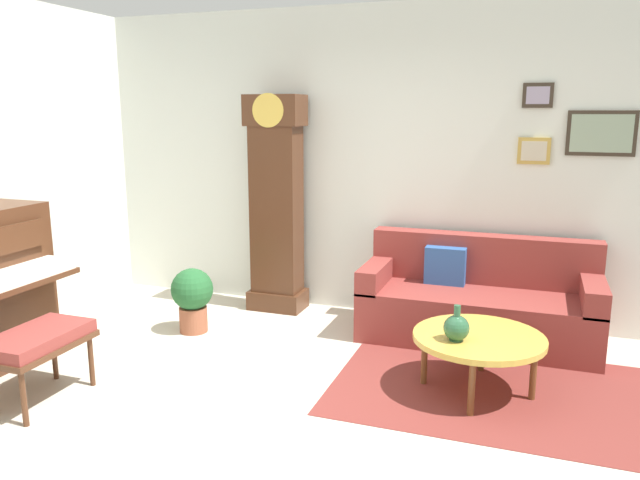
{
  "coord_description": "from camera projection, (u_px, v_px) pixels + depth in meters",
  "views": [
    {
      "loc": [
        1.59,
        -3.1,
        1.88
      ],
      "look_at": [
        -0.0,
        1.39,
        0.87
      ],
      "focal_mm": 34.45,
      "sensor_mm": 36.0,
      "label": 1
    }
  ],
  "objects": [
    {
      "name": "ground_plane",
      "position": [
        245.0,
        430.0,
        3.78
      ],
      "size": [
        6.4,
        6.0,
        0.1
      ],
      "primitive_type": "cube",
      "color": "beige"
    },
    {
      "name": "wall_back",
      "position": [
        358.0,
        163.0,
        5.69
      ],
      "size": [
        5.3,
        0.13,
        2.8
      ],
      "color": "silver",
      "rests_on": "ground_plane"
    },
    {
      "name": "area_rug",
      "position": [
        489.0,
        389.0,
        4.21
      ],
      "size": [
        2.1,
        1.5,
        0.01
      ],
      "primitive_type": "cube",
      "color": "maroon",
      "rests_on": "ground_plane"
    },
    {
      "name": "piano_bench",
      "position": [
        37.0,
        342.0,
        3.98
      ],
      "size": [
        0.42,
        0.7,
        0.48
      ],
      "color": "#4C2B19",
      "rests_on": "ground_plane"
    },
    {
      "name": "grandfather_clock",
      "position": [
        277.0,
        210.0,
        5.76
      ],
      "size": [
        0.52,
        0.34,
        2.03
      ],
      "color": "#4C2B19",
      "rests_on": "ground_plane"
    },
    {
      "name": "couch",
      "position": [
        478.0,
        302.0,
        5.12
      ],
      "size": [
        1.9,
        0.8,
        0.84
      ],
      "color": "maroon",
      "rests_on": "ground_plane"
    },
    {
      "name": "coffee_table",
      "position": [
        479.0,
        339.0,
        4.12
      ],
      "size": [
        0.88,
        0.88,
        0.41
      ],
      "color": "gold",
      "rests_on": "ground_plane"
    },
    {
      "name": "green_jug",
      "position": [
        456.0,
        328.0,
        4.0
      ],
      "size": [
        0.17,
        0.17,
        0.24
      ],
      "color": "#234C33",
      "rests_on": "coffee_table"
    },
    {
      "name": "potted_plant",
      "position": [
        192.0,
        296.0,
        5.26
      ],
      "size": [
        0.36,
        0.36,
        0.56
      ],
      "color": "#935138",
      "rests_on": "ground_plane"
    }
  ]
}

